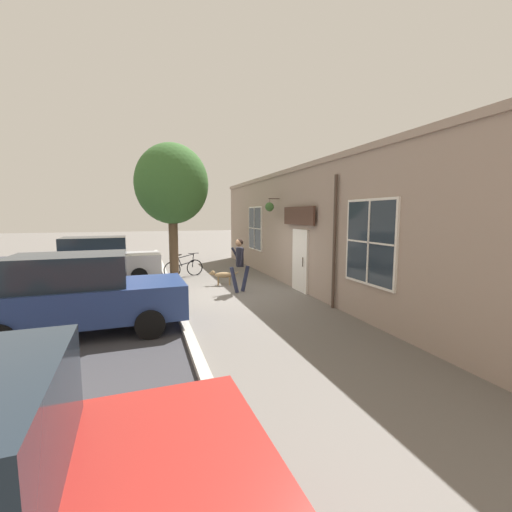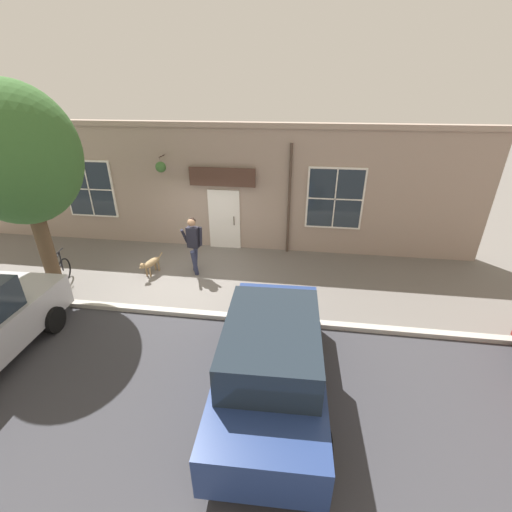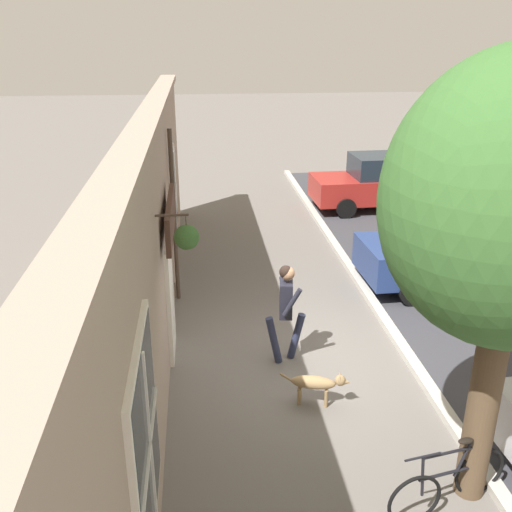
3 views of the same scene
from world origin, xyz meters
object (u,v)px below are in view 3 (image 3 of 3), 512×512
Objects in this scene: dog_on_leash at (317,383)px; leaning_bicycle at (448,482)px; parked_car_far_end at (381,182)px; parked_car_mid_block at (460,248)px; pedestrian_walking at (286,304)px.

leaning_bicycle is at bearing -62.55° from dog_on_leash.
dog_on_leash is at bearing 117.45° from leaning_bicycle.
leaning_bicycle is at bearing -103.77° from parked_car_far_end.
parked_car_mid_block is 1.00× the size of parked_car_far_end.
parked_car_mid_block is 6.04m from parked_car_far_end.
parked_car_far_end is at bearing 63.10° from pedestrian_walking.
parked_car_far_end reaches higher than dog_on_leash.
leaning_bicycle is (1.45, -3.53, -0.72)m from pedestrian_walking.
pedestrian_walking reaches higher than dog_on_leash.
parked_car_far_end is at bearing 67.60° from dog_on_leash.
leaning_bicycle is 12.71m from parked_car_far_end.
pedestrian_walking reaches higher than parked_car_mid_block.
parked_car_mid_block is (4.38, 2.78, -0.22)m from pedestrian_walking.
parked_car_mid_block reaches higher than leaning_bicycle.
leaning_bicycle reaches higher than dog_on_leash.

